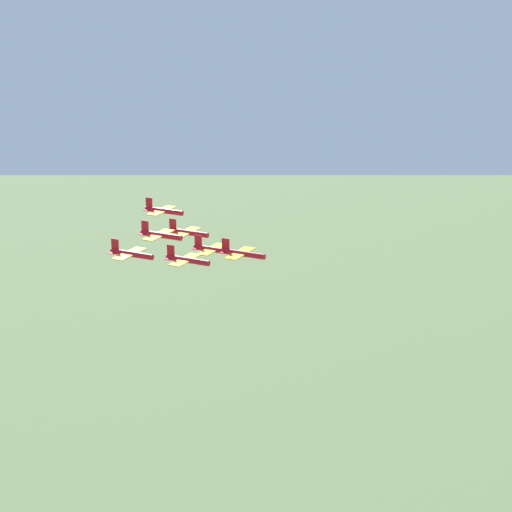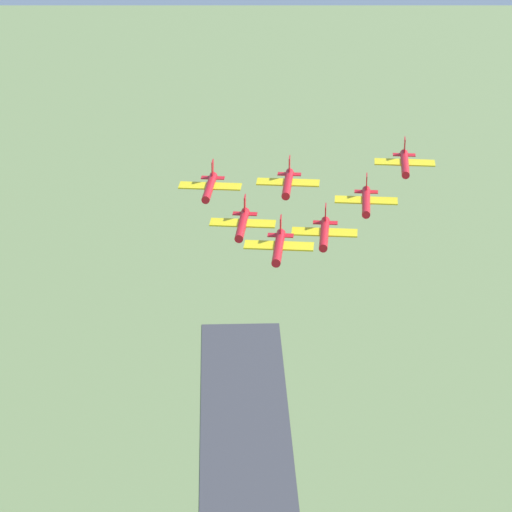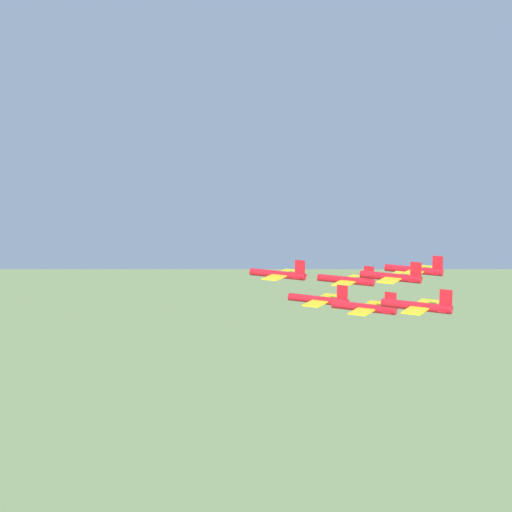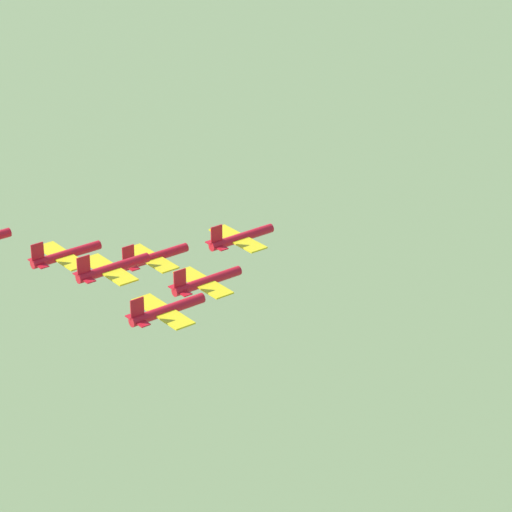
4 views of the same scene
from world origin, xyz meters
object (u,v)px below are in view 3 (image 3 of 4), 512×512
at_px(jet_0, 280,274).
at_px(jet_4, 393,277).
at_px(jet_5, 416,270).
at_px(jet_1, 320,300).
at_px(jet_3, 366,308).
at_px(jet_2, 348,280).
at_px(jet_6, 419,306).

bearing_deg(jet_0, jet_4, -90.00).
xyz_separation_m(jet_4, jet_5, (10.24, 6.78, -1.02)).
bearing_deg(jet_1, jet_3, -120.47).
height_order(jet_3, jet_5, jet_5).
distance_m(jet_1, jet_3, 12.16).
xyz_separation_m(jet_3, jet_5, (20.48, 13.56, 1.58)).
bearing_deg(jet_2, jet_0, 120.47).
distance_m(jet_2, jet_4, 12.40).
bearing_deg(jet_1, jet_0, 59.53).
distance_m(jet_0, jet_2, 12.17).
distance_m(jet_2, jet_5, 12.22).
height_order(jet_2, jet_6, jet_6).
bearing_deg(jet_6, jet_3, 59.53).
bearing_deg(jet_6, jet_2, 40.36).
relative_size(jet_0, jet_5, 1.00).
relative_size(jet_0, jet_1, 1.00).
xyz_separation_m(jet_5, jet_6, (-19.83, -25.65, 1.07)).
distance_m(jet_1, jet_4, 12.67).
distance_m(jet_4, jet_6, 21.17).
bearing_deg(jet_4, jet_0, 90.00).
height_order(jet_4, jet_5, jet_4).
height_order(jet_1, jet_6, jet_6).
bearing_deg(jet_2, jet_1, 180.00).
distance_m(jet_4, jet_5, 12.32).
distance_m(jet_0, jet_5, 24.22).
bearing_deg(jet_2, jet_3, -150.46).
relative_size(jet_1, jet_4, 1.00).
bearing_deg(jet_4, jet_3, 180.00).
xyz_separation_m(jet_3, jet_6, (0.64, -12.09, 2.64)).
height_order(jet_1, jet_4, jet_4).
relative_size(jet_1, jet_3, 1.00).
distance_m(jet_3, jet_6, 12.39).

